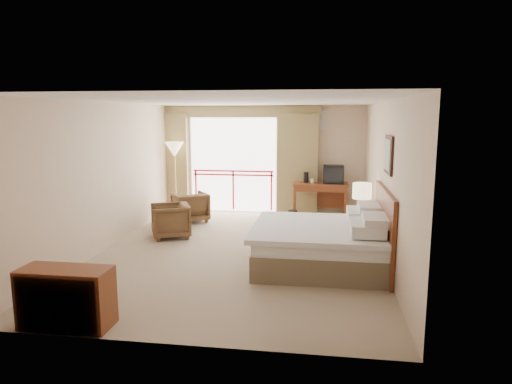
% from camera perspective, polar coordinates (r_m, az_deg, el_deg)
% --- Properties ---
extents(floor, '(7.00, 7.00, 0.00)m').
position_cam_1_polar(floor, '(8.43, -2.00, -7.40)').
color(floor, gray).
rests_on(floor, ground).
extents(ceiling, '(7.00, 7.00, 0.00)m').
position_cam_1_polar(ceiling, '(8.07, -2.11, 11.27)').
color(ceiling, white).
rests_on(ceiling, wall_back).
extents(wall_back, '(5.00, 0.00, 5.00)m').
position_cam_1_polar(wall_back, '(11.58, 1.04, 4.07)').
color(wall_back, beige).
rests_on(wall_back, ground).
extents(wall_front, '(5.00, 0.00, 5.00)m').
position_cam_1_polar(wall_front, '(4.80, -9.55, -3.95)').
color(wall_front, beige).
rests_on(wall_front, ground).
extents(wall_left, '(0.00, 7.00, 7.00)m').
position_cam_1_polar(wall_left, '(8.93, -18.05, 1.96)').
color(wall_left, beige).
rests_on(wall_left, ground).
extents(wall_right, '(0.00, 7.00, 7.00)m').
position_cam_1_polar(wall_right, '(8.08, 15.67, 1.32)').
color(wall_right, beige).
rests_on(wall_right, ground).
extents(balcony_door, '(2.40, 0.00, 2.40)m').
position_cam_1_polar(balcony_door, '(11.70, -2.87, 3.38)').
color(balcony_door, white).
rests_on(balcony_door, wall_back).
extents(balcony_railing, '(2.09, 0.03, 1.02)m').
position_cam_1_polar(balcony_railing, '(11.73, -2.87, 1.48)').
color(balcony_railing, red).
rests_on(balcony_railing, wall_back).
extents(curtain_left, '(1.00, 0.26, 2.50)m').
position_cam_1_polar(curtain_left, '(12.00, -10.76, 3.62)').
color(curtain_left, olive).
rests_on(curtain_left, wall_back).
extents(curtain_right, '(1.00, 0.26, 2.50)m').
position_cam_1_polar(curtain_right, '(11.37, 5.21, 3.42)').
color(curtain_right, olive).
rests_on(curtain_right, wall_back).
extents(valance, '(4.40, 0.22, 0.28)m').
position_cam_1_polar(valance, '(11.54, -3.02, 10.01)').
color(valance, olive).
rests_on(valance, wall_back).
extents(hvac_vent, '(0.50, 0.04, 0.50)m').
position_cam_1_polar(hvac_vent, '(11.41, 7.61, 8.94)').
color(hvac_vent, silver).
rests_on(hvac_vent, wall_back).
extents(bed, '(2.13, 2.06, 0.97)m').
position_cam_1_polar(bed, '(7.63, 8.37, -6.39)').
color(bed, brown).
rests_on(bed, floor).
extents(headboard, '(0.06, 2.10, 1.30)m').
position_cam_1_polar(headboard, '(7.62, 15.70, -4.53)').
color(headboard, '#5A2614').
rests_on(headboard, wall_right).
extents(framed_art, '(0.04, 0.72, 0.60)m').
position_cam_1_polar(framed_art, '(7.43, 16.21, 4.48)').
color(framed_art, black).
rests_on(framed_art, wall_right).
extents(nightstand, '(0.40, 0.47, 0.54)m').
position_cam_1_polar(nightstand, '(8.99, 12.96, -4.79)').
color(nightstand, '#5A2614').
rests_on(nightstand, floor).
extents(table_lamp, '(0.36, 0.36, 0.63)m').
position_cam_1_polar(table_lamp, '(8.89, 13.12, 0.05)').
color(table_lamp, tan).
rests_on(table_lamp, nightstand).
extents(phone, '(0.19, 0.16, 0.07)m').
position_cam_1_polar(phone, '(8.77, 12.79, -3.10)').
color(phone, black).
rests_on(phone, nightstand).
extents(desk, '(1.30, 0.63, 0.85)m').
position_cam_1_polar(desk, '(11.17, 8.05, 0.23)').
color(desk, '#5A2614').
rests_on(desk, floor).
extents(tv, '(0.48, 0.38, 0.44)m').
position_cam_1_polar(tv, '(11.05, 9.65, 2.19)').
color(tv, black).
rests_on(tv, desk).
extents(coffee_maker, '(0.14, 0.14, 0.26)m').
position_cam_1_polar(coffee_maker, '(11.08, 6.27, 1.82)').
color(coffee_maker, black).
rests_on(coffee_maker, desk).
extents(cup, '(0.09, 0.09, 0.11)m').
position_cam_1_polar(cup, '(11.03, 7.04, 1.39)').
color(cup, white).
rests_on(cup, desk).
extents(wastebasket, '(0.24, 0.24, 0.27)m').
position_cam_1_polar(wastebasket, '(10.68, 4.59, -3.03)').
color(wastebasket, black).
rests_on(wastebasket, floor).
extents(armchair_far, '(1.04, 1.04, 0.69)m').
position_cam_1_polar(armchair_far, '(10.83, -8.20, -3.66)').
color(armchair_far, '#4B331F').
rests_on(armchair_far, floor).
extents(armchair_near, '(0.99, 0.98, 0.69)m').
position_cam_1_polar(armchair_near, '(9.53, -10.59, -5.56)').
color(armchair_near, '#4B331F').
rests_on(armchair_near, floor).
extents(side_table, '(0.50, 0.50, 0.54)m').
position_cam_1_polar(side_table, '(10.05, -11.03, -2.61)').
color(side_table, black).
rests_on(side_table, floor).
extents(book, '(0.18, 0.22, 0.02)m').
position_cam_1_polar(book, '(10.01, -11.06, -1.62)').
color(book, white).
rests_on(book, side_table).
extents(floor_lamp, '(0.46, 0.46, 1.81)m').
position_cam_1_polar(floor_lamp, '(11.53, -10.15, 4.92)').
color(floor_lamp, tan).
rests_on(floor_lamp, floor).
extents(dresser, '(1.06, 0.45, 0.71)m').
position_cam_1_polar(dresser, '(5.91, -22.65, -12.09)').
color(dresser, '#5A2614').
rests_on(dresser, floor).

